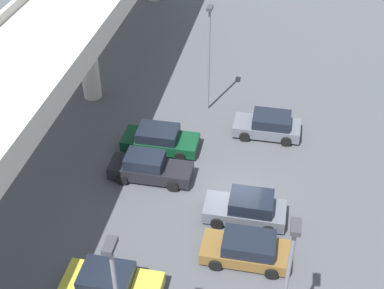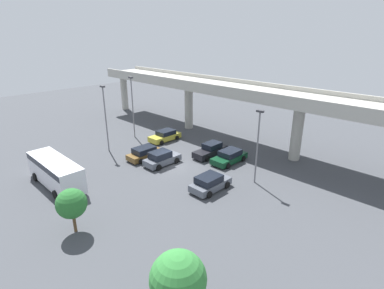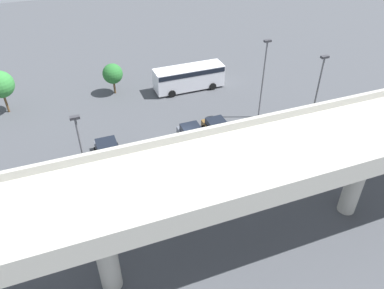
# 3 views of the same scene
# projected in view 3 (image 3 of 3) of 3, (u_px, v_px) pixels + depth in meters

# --- Properties ---
(ground_plane) EXTENTS (117.08, 117.08, 0.00)m
(ground_plane) POSITION_uv_depth(u_px,v_px,m) (184.00, 150.00, 35.27)
(ground_plane) COLOR #424449
(highway_overpass) EXTENTS (55.93, 6.46, 8.25)m
(highway_overpass) POSITION_uv_depth(u_px,v_px,m) (249.00, 169.00, 22.41)
(highway_overpass) COLOR #ADAAA0
(highway_overpass) RESTS_ON ground_plane
(parked_car_0) EXTENTS (2.23, 4.65, 1.49)m
(parked_car_0) POSITION_uv_depth(u_px,v_px,m) (280.00, 158.00, 33.12)
(parked_car_0) COLOR gold
(parked_car_0) RESTS_ON ground_plane
(parked_car_1) EXTENTS (2.16, 4.45, 1.51)m
(parked_car_1) POSITION_uv_depth(u_px,v_px,m) (218.00, 130.00, 36.70)
(parked_car_1) COLOR brown
(parked_car_1) RESTS_ON ground_plane
(parked_car_2) EXTENTS (2.16, 4.40, 1.68)m
(parked_car_2) POSITION_uv_depth(u_px,v_px,m) (193.00, 137.00, 35.62)
(parked_car_2) COLOR #515660
(parked_car_2) RESTS_ON ground_plane
(parked_car_3) EXTENTS (1.99, 4.89, 1.66)m
(parked_car_3) POSITION_uv_depth(u_px,v_px,m) (193.00, 183.00, 30.42)
(parked_car_3) COLOR black
(parked_car_3) RESTS_ON ground_plane
(parked_car_4) EXTENTS (2.26, 4.78, 1.50)m
(parked_car_4) POSITION_uv_depth(u_px,v_px,m) (159.00, 193.00, 29.56)
(parked_car_4) COLOR #0C381E
(parked_car_4) RESTS_ON ground_plane
(parked_car_5) EXTENTS (2.23, 4.32, 1.55)m
(parked_car_5) POSITION_uv_depth(u_px,v_px,m) (108.00, 152.00, 33.73)
(parked_car_5) COLOR #515660
(parked_car_5) RESTS_ON ground_plane
(shuttle_bus) EXTENTS (8.28, 2.73, 2.77)m
(shuttle_bus) POSITION_uv_depth(u_px,v_px,m) (189.00, 76.00, 44.21)
(shuttle_bus) COLOR silver
(shuttle_bus) RESTS_ON ground_plane
(lamp_post_near_aisle) EXTENTS (0.70, 0.35, 7.64)m
(lamp_post_near_aisle) POSITION_uv_depth(u_px,v_px,m) (82.00, 153.00, 27.55)
(lamp_post_near_aisle) COLOR slate
(lamp_post_near_aisle) RESTS_ON ground_plane
(lamp_post_mid_lot) EXTENTS (0.70, 0.35, 8.79)m
(lamp_post_mid_lot) POSITION_uv_depth(u_px,v_px,m) (316.00, 95.00, 33.42)
(lamp_post_mid_lot) COLOR slate
(lamp_post_mid_lot) RESTS_ON ground_plane
(lamp_post_by_overpass) EXTENTS (0.70, 0.35, 8.49)m
(lamp_post_by_overpass) POSITION_uv_depth(u_px,v_px,m) (264.00, 75.00, 37.10)
(lamp_post_by_overpass) COLOR slate
(lamp_post_by_overpass) RESTS_ON ground_plane
(tree_front_left) EXTENTS (2.31, 2.31, 3.64)m
(tree_front_left) POSITION_uv_depth(u_px,v_px,m) (113.00, 74.00, 42.87)
(tree_front_left) COLOR brown
(tree_front_left) RESTS_ON ground_plane
(tree_front_centre) EXTENTS (2.85, 2.85, 4.73)m
(tree_front_centre) POSITION_uv_depth(u_px,v_px,m) (0.00, 85.00, 38.93)
(tree_front_centre) COLOR brown
(tree_front_centre) RESTS_ON ground_plane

